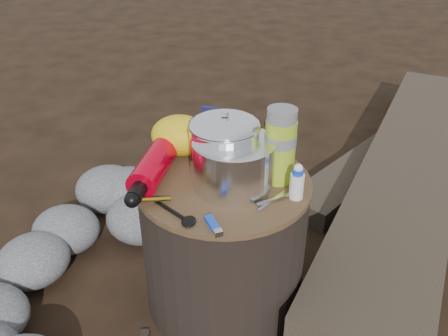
# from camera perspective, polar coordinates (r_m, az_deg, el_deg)

# --- Properties ---
(ground) EXTENTS (60.00, 60.00, 0.00)m
(ground) POSITION_cam_1_polar(r_m,az_deg,el_deg) (1.57, 0.00, -15.21)
(ground) COLOR black
(ground) RESTS_ON ground
(stump) EXTENTS (0.48, 0.48, 0.44)m
(stump) POSITION_cam_1_polar(r_m,az_deg,el_deg) (1.42, 0.00, -9.04)
(stump) COLOR black
(stump) RESTS_ON ground
(rock_ring) EXTENTS (0.44, 0.97, 0.19)m
(rock_ring) POSITION_cam_1_polar(r_m,az_deg,el_deg) (1.62, -17.60, -10.76)
(rock_ring) COLOR #5B5B60
(rock_ring) RESTS_ON ground
(log_main) EXTENTS (0.97, 2.12, 0.18)m
(log_main) POSITION_cam_1_polar(r_m,az_deg,el_deg) (2.15, 21.53, -0.49)
(log_main) COLOR #382E24
(log_main) RESTS_ON ground
(log_small) EXTENTS (0.75, 0.98, 0.09)m
(log_small) POSITION_cam_1_polar(r_m,az_deg,el_deg) (2.25, 17.19, 0.40)
(log_small) COLOR #382E24
(log_small) RESTS_ON ground
(foil_windscreen) EXTENTS (0.22, 0.22, 0.13)m
(foil_windscreen) POSITION_cam_1_polar(r_m,az_deg,el_deg) (1.24, 1.20, 0.51)
(foil_windscreen) COLOR silver
(foil_windscreen) RESTS_ON stump
(camping_pot) EXTENTS (0.19, 0.19, 0.19)m
(camping_pot) POSITION_cam_1_polar(r_m,az_deg,el_deg) (1.26, 0.09, 2.55)
(camping_pot) COLOR white
(camping_pot) RESTS_ON stump
(fuel_bottle) EXTENTS (0.09, 0.33, 0.08)m
(fuel_bottle) POSITION_cam_1_polar(r_m,az_deg,el_deg) (1.31, -8.26, 0.56)
(fuel_bottle) COLOR red
(fuel_bottle) RESTS_ON stump
(thermos) EXTENTS (0.08, 0.08, 0.21)m
(thermos) POSITION_cam_1_polar(r_m,az_deg,el_deg) (1.26, 6.80, 2.67)
(thermos) COLOR #96B222
(thermos) RESTS_ON stump
(travel_mug) EXTENTS (0.08, 0.08, 0.12)m
(travel_mug) POSITION_cam_1_polar(r_m,az_deg,el_deg) (1.38, 6.51, 3.38)
(travel_mug) COLOR black
(travel_mug) RESTS_ON stump
(stuff_sack) EXTENTS (0.18, 0.14, 0.12)m
(stuff_sack) POSITION_cam_1_polar(r_m,az_deg,el_deg) (1.40, -5.30, 3.95)
(stuff_sack) COLOR gold
(stuff_sack) RESTS_ON stump
(food_pouch) EXTENTS (0.10, 0.04, 0.13)m
(food_pouch) POSITION_cam_1_polar(r_m,az_deg,el_deg) (1.43, -0.77, 4.78)
(food_pouch) COLOR #0F114A
(food_pouch) RESTS_ON stump
(lighter) EXTENTS (0.06, 0.08, 0.01)m
(lighter) POSITION_cam_1_polar(r_m,az_deg,el_deg) (1.12, -1.44, -6.68)
(lighter) COLOR blue
(lighter) RESTS_ON stump
(pot_grabber) EXTENTS (0.10, 0.11, 0.01)m
(pot_grabber) POSITION_cam_1_polar(r_m,az_deg,el_deg) (1.21, 5.85, -3.88)
(pot_grabber) COLOR silver
(pot_grabber) RESTS_ON stump
(spork) EXTENTS (0.13, 0.10, 0.01)m
(spork) POSITION_cam_1_polar(r_m,az_deg,el_deg) (1.17, -6.43, -5.11)
(spork) COLOR black
(spork) RESTS_ON stump
(squeeze_bottle) EXTENTS (0.04, 0.04, 0.09)m
(squeeze_bottle) POSITION_cam_1_polar(r_m,az_deg,el_deg) (1.21, 8.81, -1.81)
(squeeze_bottle) COLOR silver
(squeeze_bottle) RESTS_ON stump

